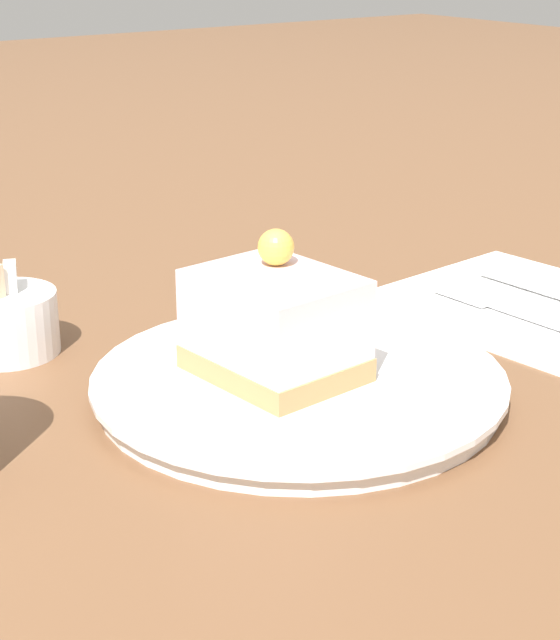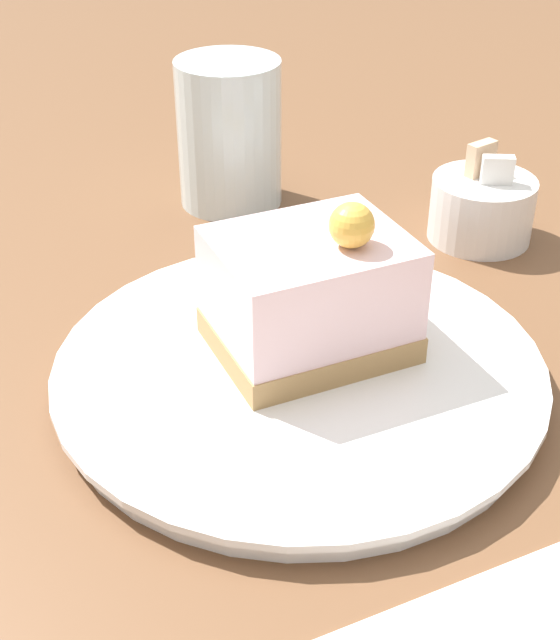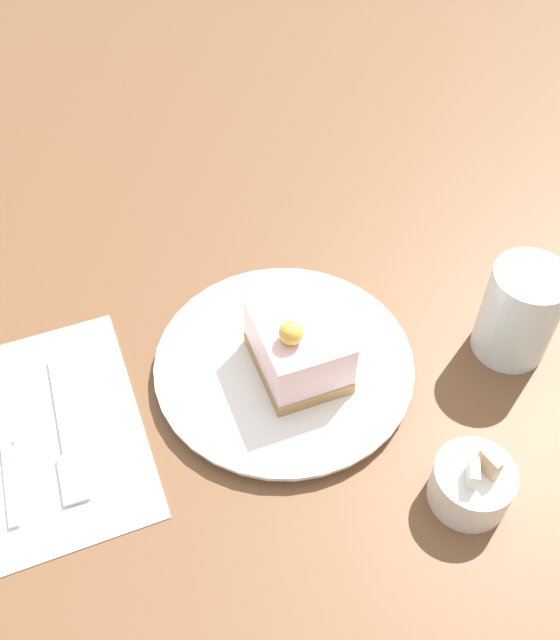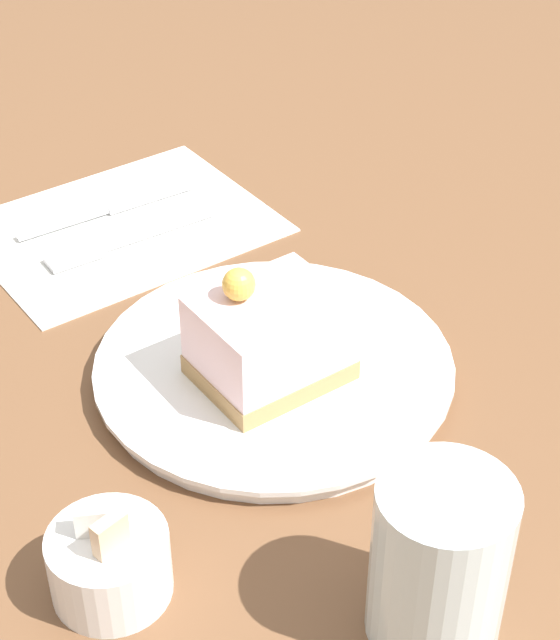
% 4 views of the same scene
% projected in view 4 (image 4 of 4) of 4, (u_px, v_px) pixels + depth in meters
% --- Properties ---
extents(ground_plane, '(4.00, 4.00, 0.00)m').
position_uv_depth(ground_plane, '(260.00, 410.00, 0.71)').
color(ground_plane, brown).
extents(plate, '(0.25, 0.25, 0.01)m').
position_uv_depth(plate, '(274.00, 368.00, 0.73)').
color(plate, white).
rests_on(plate, ground_plane).
extents(cake_slice, '(0.08, 0.10, 0.08)m').
position_uv_depth(cake_slice, '(269.00, 338.00, 0.70)').
color(cake_slice, '#AD8451').
rests_on(cake_slice, plate).
extents(napkin, '(0.21, 0.25, 0.00)m').
position_uv_depth(napkin, '(122.00, 226.00, 0.90)').
color(napkin, white).
rests_on(napkin, ground_plane).
extents(fork, '(0.03, 0.16, 0.00)m').
position_uv_depth(fork, '(121.00, 241.00, 0.87)').
color(fork, silver).
rests_on(fork, napkin).
extents(knife, '(0.02, 0.16, 0.00)m').
position_uv_depth(knife, '(123.00, 204.00, 0.92)').
color(knife, silver).
rests_on(knife, napkin).
extents(sugar_bowl, '(0.07, 0.07, 0.06)m').
position_uv_depth(sugar_bowl, '(110.00, 563.00, 0.58)').
color(sugar_bowl, white).
rests_on(sugar_bowl, ground_plane).
extents(drinking_glass, '(0.07, 0.07, 0.10)m').
position_uv_depth(drinking_glass, '(439.00, 563.00, 0.54)').
color(drinking_glass, silver).
rests_on(drinking_glass, ground_plane).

